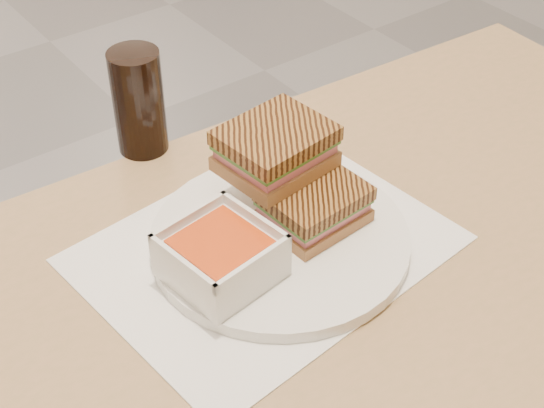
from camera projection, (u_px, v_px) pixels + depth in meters
main_table at (338, 354)px, 0.94m from camera, size 1.24×0.76×0.75m
tray_liner at (265, 249)px, 0.92m from camera, size 0.42×0.34×0.00m
plate at (280, 239)px, 0.92m from camera, size 0.30×0.30×0.02m
soup_bowl at (221, 258)px, 0.85m from camera, size 0.12×0.12×0.06m
panini_lower at (314, 205)px, 0.91m from camera, size 0.12×0.10×0.05m
panini_upper at (275, 148)px, 0.91m from camera, size 0.13×0.11×0.05m
cola_glass at (139, 102)px, 1.03m from camera, size 0.07×0.07×0.14m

